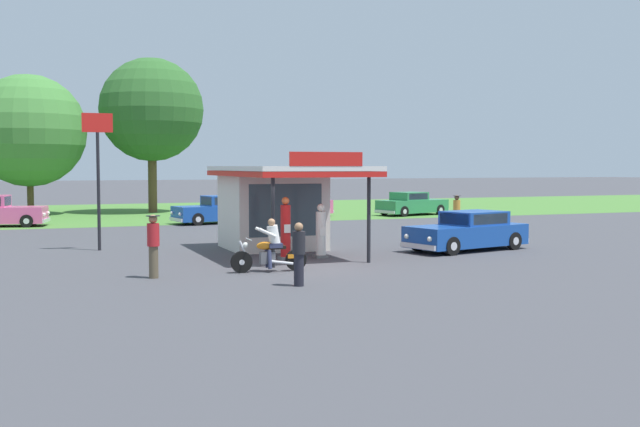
% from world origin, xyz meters
% --- Properties ---
extents(ground_plane, '(300.00, 300.00, 0.00)m').
position_xyz_m(ground_plane, '(0.00, 0.00, 0.00)').
color(ground_plane, '#424247').
extents(grass_verge_strip, '(120.00, 24.00, 0.01)m').
position_xyz_m(grass_verge_strip, '(0.00, 30.00, 0.00)').
color(grass_verge_strip, '#477A33').
rests_on(grass_verge_strip, ground).
extents(service_station_kiosk, '(4.14, 7.50, 3.56)m').
position_xyz_m(service_station_kiosk, '(0.69, 4.90, 1.84)').
color(service_station_kiosk, silver).
rests_on(service_station_kiosk, ground).
extents(gas_pump_nearside, '(0.44, 0.44, 2.10)m').
position_xyz_m(gas_pump_nearside, '(0.06, 1.90, 0.96)').
color(gas_pump_nearside, slate).
rests_on(gas_pump_nearside, ground).
extents(gas_pump_offside, '(0.44, 0.44, 1.85)m').
position_xyz_m(gas_pump_offside, '(1.33, 1.90, 0.84)').
color(gas_pump_offside, slate).
rests_on(gas_pump_offside, ground).
extents(motorcycle_with_rider, '(2.30, 0.70, 1.58)m').
position_xyz_m(motorcycle_with_rider, '(-1.29, -0.69, 0.65)').
color(motorcycle_with_rider, black).
rests_on(motorcycle_with_rider, ground).
extents(featured_classic_sedan, '(5.20, 2.94, 1.45)m').
position_xyz_m(featured_classic_sedan, '(7.28, 2.12, 0.67)').
color(featured_classic_sedan, '#19479E').
rests_on(featured_classic_sedan, ground).
extents(parked_car_back_row_far_left, '(5.55, 2.76, 1.52)m').
position_xyz_m(parked_car_back_row_far_left, '(1.93, 18.45, 0.69)').
color(parked_car_back_row_far_left, '#19479E').
rests_on(parked_car_back_row_far_left, ground).
extents(parked_car_second_row_spare, '(5.11, 3.08, 1.48)m').
position_xyz_m(parked_car_second_row_spare, '(14.89, 20.73, 0.68)').
color(parked_car_second_row_spare, '#2D844C').
rests_on(parked_car_second_row_spare, ground).
extents(parked_car_back_row_centre_right, '(5.83, 3.16, 1.52)m').
position_xyz_m(parked_car_back_row_centre_right, '(6.94, 21.69, 0.70)').
color(parked_car_back_row_centre_right, '#E55993').
rests_on(parked_car_back_row_centre_right, ground).
extents(bystander_chatting_near_pumps, '(0.38, 0.38, 1.73)m').
position_xyz_m(bystander_chatting_near_pumps, '(11.29, 9.46, 0.93)').
color(bystander_chatting_near_pumps, '#2D3351').
rests_on(bystander_chatting_near_pumps, ground).
extents(bystander_leaning_by_kiosk, '(0.34, 0.34, 1.66)m').
position_xyz_m(bystander_leaning_by_kiosk, '(-1.40, -3.53, 0.88)').
color(bystander_leaning_by_kiosk, black).
rests_on(bystander_leaning_by_kiosk, ground).
extents(bystander_standing_back_lot, '(0.39, 0.39, 1.78)m').
position_xyz_m(bystander_standing_back_lot, '(-4.71, -0.75, 0.96)').
color(bystander_standing_back_lot, brown).
rests_on(bystander_standing_back_lot, ground).
extents(tree_oak_far_right, '(6.92, 6.92, 10.36)m').
position_xyz_m(tree_oak_far_right, '(-0.10, 29.57, 6.88)').
color(tree_oak_far_right, brown).
rests_on(tree_oak_far_right, ground).
extents(tree_oak_far_left, '(7.13, 7.13, 8.94)m').
position_xyz_m(tree_oak_far_left, '(-7.81, 29.61, 5.37)').
color(tree_oak_far_left, brown).
rests_on(tree_oak_far_left, ground).
extents(roadside_pole_sign, '(1.10, 0.12, 5.07)m').
position_xyz_m(roadside_pole_sign, '(-5.51, 7.03, 3.44)').
color(roadside_pole_sign, black).
rests_on(roadside_pole_sign, ground).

